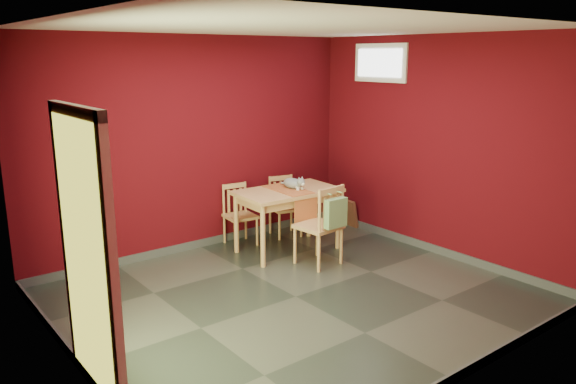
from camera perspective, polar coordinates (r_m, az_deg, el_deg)
ground at (r=5.95m, az=0.80°, el=-10.58°), size 4.50×4.50×0.00m
room_shell at (r=5.93m, az=0.80°, el=-10.14°), size 4.50×4.50×4.50m
doorway at (r=4.20m, az=-19.90°, el=-5.46°), size 0.06×1.01×2.13m
window at (r=7.68m, az=9.34°, el=12.82°), size 0.05×0.90×0.50m
outlet_plate at (r=8.25m, az=0.78°, el=-1.36°), size 0.08×0.02×0.12m
dining_table at (r=7.08m, az=-0.03°, el=-0.56°), size 1.32×0.81×0.80m
table_runner at (r=6.97m, az=0.58°, el=-0.40°), size 0.38×0.73×0.36m
chair_far_left at (r=7.44m, az=-5.00°, el=-2.22°), size 0.41×0.41×0.80m
chair_far_right at (r=7.79m, az=-0.38°, el=-1.37°), size 0.46×0.46×0.82m
chair_near at (r=6.65m, az=3.40°, el=-3.32°), size 0.50×0.50×0.98m
tote_bag at (r=6.44m, az=4.87°, el=-2.13°), size 0.29×0.18×0.41m
cat at (r=7.10m, az=0.50°, el=1.09°), size 0.26×0.40×0.18m
picture_frame at (r=8.31m, az=6.03°, el=-2.04°), size 0.18×0.41×0.40m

